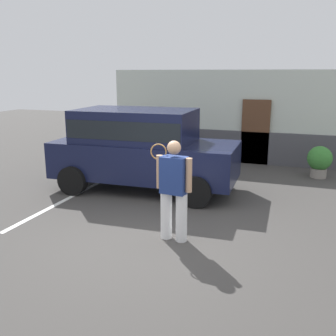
{
  "coord_description": "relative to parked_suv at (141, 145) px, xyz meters",
  "views": [
    {
      "loc": [
        2.47,
        -5.95,
        2.93
      ],
      "look_at": [
        -0.12,
        1.2,
        1.05
      ],
      "focal_mm": 41.24,
      "sensor_mm": 36.0,
      "label": 1
    }
  ],
  "objects": [
    {
      "name": "house_frontage",
      "position": [
        1.45,
        4.09,
        0.28
      ],
      "size": [
        8.27,
        0.4,
        3.03
      ],
      "color": "silver",
      "rests_on": "ground_plane"
    },
    {
      "name": "ground_plane",
      "position": [
        1.44,
        -2.84,
        -1.15
      ],
      "size": [
        40.0,
        40.0,
        0.0
      ],
      "primitive_type": "plane",
      "color": "#423F3D"
    },
    {
      "name": "parking_stripe_0",
      "position": [
        -1.34,
        -1.34,
        -1.14
      ],
      "size": [
        0.12,
        4.4,
        0.01
      ],
      "primitive_type": "cube",
      "color": "silver",
      "rests_on": "ground_plane"
    },
    {
      "name": "parked_suv",
      "position": [
        0.0,
        0.0,
        0.0
      ],
      "size": [
        4.68,
        2.32,
        2.05
      ],
      "rotation": [
        0.0,
        0.0,
        0.04
      ],
      "color": "#141938",
      "rests_on": "ground_plane"
    },
    {
      "name": "potted_plant_by_porch",
      "position": [
        4.33,
        2.77,
        -0.64
      ],
      "size": [
        0.69,
        0.69,
        0.91
      ],
      "color": "gray",
      "rests_on": "ground_plane"
    },
    {
      "name": "tennis_player_man",
      "position": [
        1.79,
        -2.66,
        -0.2
      ],
      "size": [
        0.8,
        0.32,
        1.81
      ],
      "rotation": [
        0.0,
        0.0,
        3.04
      ],
      "color": "white",
      "rests_on": "ground_plane"
    }
  ]
}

